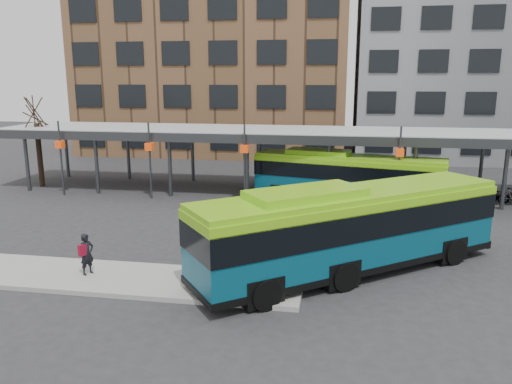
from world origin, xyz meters
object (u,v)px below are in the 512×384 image
(tree, at_px, (39,152))
(bus_front, at_px, (350,227))
(bus_rear, at_px, (347,176))
(pedestrian, at_px, (87,254))

(tree, bearing_deg, bus_front, -31.05)
(tree, distance_m, bus_rear, 21.16)
(tree, relative_size, bus_rear, 0.48)
(bus_front, bearing_deg, bus_rear, 52.42)
(bus_rear, relative_size, pedestrian, 7.31)
(bus_front, xyz_separation_m, bus_rear, (-0.01, 11.65, -0.22))
(bus_front, distance_m, pedestrian, 10.06)
(tree, xyz_separation_m, pedestrian, (11.36, -14.98, -1.45))
(tree, height_order, bus_rear, tree)
(bus_rear, bearing_deg, pedestrian, -112.28)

